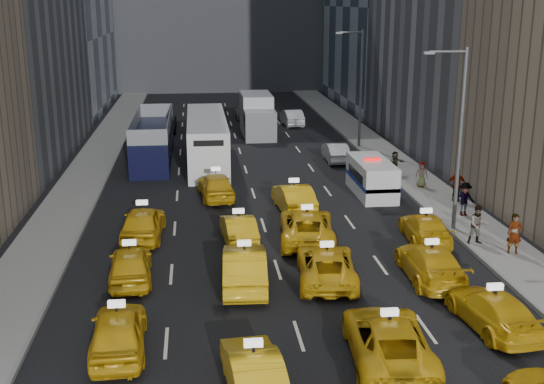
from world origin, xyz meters
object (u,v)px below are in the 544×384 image
(nypd_van, at_px, (372,178))
(double_decker, at_px, (153,139))
(box_truck, at_px, (257,115))
(pedestrian_0, at_px, (515,234))
(city_bus, at_px, (207,140))

(nypd_van, distance_m, double_decker, 16.76)
(nypd_van, relative_size, box_truck, 0.71)
(pedestrian_0, bearing_deg, box_truck, 117.77)
(nypd_van, bearing_deg, city_bus, 129.72)
(nypd_van, bearing_deg, pedestrian_0, -76.46)
(pedestrian_0, bearing_deg, city_bus, 135.06)
(city_bus, bearing_deg, double_decker, 169.39)
(nypd_van, height_order, box_truck, box_truck)
(box_truck, bearing_deg, city_bus, -115.32)
(nypd_van, bearing_deg, double_decker, 136.52)
(double_decker, distance_m, pedestrian_0, 26.95)
(city_bus, height_order, box_truck, box_truck)
(city_bus, distance_m, box_truck, 11.00)
(nypd_van, relative_size, city_bus, 0.41)
(nypd_van, bearing_deg, box_truck, 98.62)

